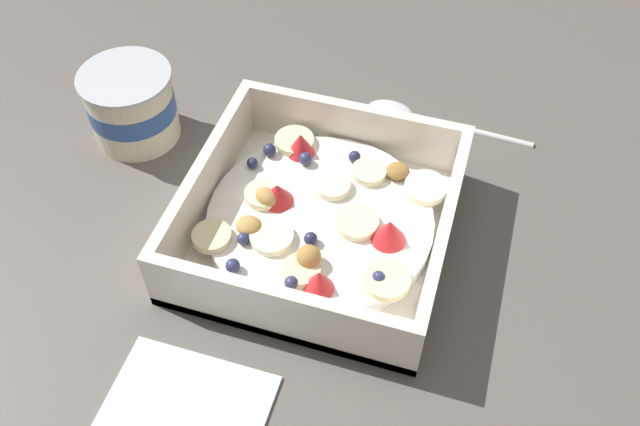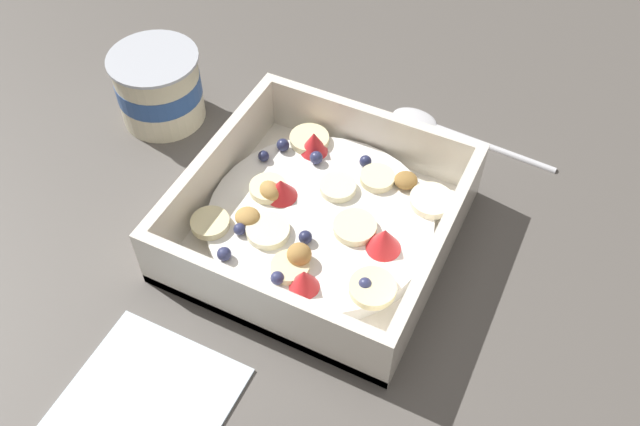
{
  "view_description": "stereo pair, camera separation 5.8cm",
  "coord_description": "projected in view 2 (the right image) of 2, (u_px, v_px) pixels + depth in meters",
  "views": [
    {
      "loc": [
        -0.35,
        -0.12,
        0.48
      ],
      "look_at": [
        0.01,
        -0.01,
        0.03
      ],
      "focal_mm": 38.21,
      "sensor_mm": 36.0,
      "label": 1
    },
    {
      "loc": [
        -0.33,
        -0.17,
        0.48
      ],
      "look_at": [
        0.01,
        -0.01,
        0.03
      ],
      "focal_mm": 38.21,
      "sensor_mm": 36.0,
      "label": 2
    }
  ],
  "objects": [
    {
      "name": "spoon",
      "position": [
        439.0,
        125.0,
        0.69
      ],
      "size": [
        0.03,
        0.17,
        0.01
      ],
      "color": "silver",
      "rests_on": "ground"
    },
    {
      "name": "fruit_bowl",
      "position": [
        320.0,
        220.0,
        0.59
      ],
      "size": [
        0.22,
        0.22,
        0.06
      ],
      "color": "white",
      "rests_on": "ground"
    },
    {
      "name": "yogurt_cup",
      "position": [
        159.0,
        87.0,
        0.68
      ],
      "size": [
        0.09,
        0.09,
        0.07
      ],
      "color": "beige",
      "rests_on": "ground"
    },
    {
      "name": "ground_plane",
      "position": [
        309.0,
        238.0,
        0.6
      ],
      "size": [
        2.4,
        2.4,
        0.0
      ],
      "primitive_type": "plane",
      "color": "#56514C"
    },
    {
      "name": "folded_napkin",
      "position": [
        144.0,
        404.0,
        0.5
      ],
      "size": [
        0.12,
        0.12,
        0.01
      ],
      "primitive_type": "cube",
      "rotation": [
        0.0,
        0.0,
        0.01
      ],
      "color": "silver",
      "rests_on": "ground"
    }
  ]
}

